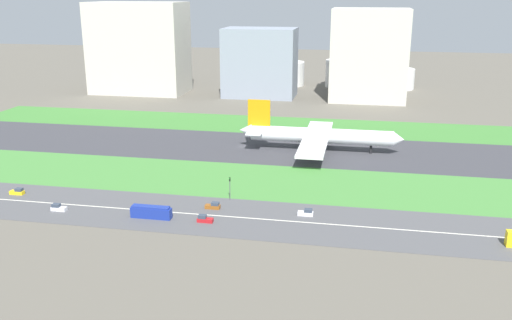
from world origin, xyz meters
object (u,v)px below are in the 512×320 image
Objects in this scene: airliner at (317,136)px; hangar_building at (260,63)px; car_6 at (213,206)px; car_4 at (306,213)px; car_5 at (204,219)px; car_3 at (58,208)px; car_1 at (18,192)px; office_tower at (369,55)px; fuel_tank_west at (285,73)px; fuel_tank_east at (394,79)px; traffic_light at (230,187)px; terminal_building at (139,48)px; fuel_tank_centre at (342,73)px; bus_0 at (151,212)px.

hangar_building is at bearing 111.26° from airliner.
hangar_building reaches higher than car_6.
car_4 is 1.00× the size of car_5.
car_4 is at bearing -172.00° from car_3.
office_tower is (106.77, 182.00, 25.04)m from car_1.
fuel_tank_west is (-54.50, 45.00, -18.14)m from office_tower.
car_3 is at bearing -113.78° from fuel_tank_east.
car_5 is at bearing -159.75° from car_4.
traffic_light reaches higher than car_3.
terminal_building is at bearing 136.53° from airliner.
office_tower is at bearing 84.97° from car_4.
fuel_tank_west is (32.63, 237.00, 6.90)m from car_3.
hangar_building is 1.98× the size of fuel_tank_centre.
airliner is at bearing 92.67° from car_4.
car_3 is at bearing -97.01° from hangar_building.
hangar_building is (43.25, 182.00, 19.26)m from car_1.
bus_0 is at bearing -146.81° from car_6.
car_6 is 184.13m from hangar_building.
fuel_tank_centre is (41.82, 237.00, 7.03)m from bus_0.
car_5 is 0.17× the size of fuel_tank_east.
fuel_tank_west reaches higher than bus_0.
office_tower reaches higher than fuel_tank_west.
hangar_building is 47.53m from fuel_tank_west.
car_4 is 189.08m from hangar_building.
car_5 is at bearing -63.36° from terminal_building.
fuel_tank_east is at bearing 0.00° from fuel_tank_west.
car_6 is at bearing -111.26° from traffic_light.
fuel_tank_centre is 34.16m from fuel_tank_east.
traffic_light is at bearing -104.71° from fuel_tank_east.
traffic_light is (-21.01, -60.01, -1.94)m from airliner.
car_1 is at bearing -118.66° from fuel_tank_east.
fuel_tank_centre is at bearing 20.14° from terminal_building.
car_4 is at bearing 0.00° from car_6.
fuel_tank_east is at bearing 77.08° from airliner.
car_1 is at bearing -103.37° from hangar_building.
fuel_tank_east reaches higher than bus_0.
car_6 is (-27.29, 0.00, 0.00)m from car_4.
hangar_building is 65.87m from fuel_tank_centre.
car_1 is 188.06m from hangar_building.
fuel_tank_east is at bearing 81.65° from car_4.
fuel_tank_centre reaches higher than car_4.
car_1 is at bearing -173.15° from traffic_light.
fuel_tank_east is at bearing 68.96° from office_tower.
traffic_light is 0.28× the size of fuel_tank_east.
hangar_building is (-20.40, 192.00, 19.26)m from car_5.
car_3 is 50.39m from traffic_light.
hangar_building reaches higher than fuel_tank_west.
airliner is 1.53× the size of hangar_building.
airliner is 1.13× the size of terminal_building.
terminal_building is at bearing 119.70° from traffic_light.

